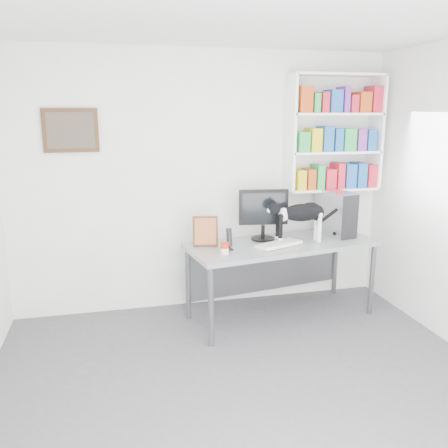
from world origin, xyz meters
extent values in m
cube|color=#55555A|center=(0.00, 0.00, 0.01)|extent=(4.00, 4.00, 0.01)
cube|color=white|center=(0.00, 0.00, 2.70)|extent=(4.00, 4.00, 0.01)
cube|color=white|center=(0.00, 2.00, 1.35)|extent=(4.00, 0.01, 2.70)
cube|color=white|center=(1.40, 1.85, 1.85)|extent=(1.03, 0.28, 1.24)
cube|color=#4A2F17|center=(-1.30, 1.97, 1.90)|extent=(0.52, 0.04, 0.42)
cube|color=gray|center=(0.69, 1.45, 0.40)|extent=(2.00, 1.04, 0.79)
cube|color=black|center=(0.54, 1.60, 1.06)|extent=(0.53, 0.31, 0.53)
cube|color=white|center=(0.62, 1.34, 0.81)|extent=(0.50, 0.34, 0.04)
cube|color=#BABABF|center=(1.35, 1.61, 1.03)|extent=(0.29, 0.50, 0.47)
cylinder|color=black|center=(0.11, 1.33, 0.90)|extent=(0.10, 0.10, 0.22)
cube|color=#4A2F17|center=(-0.08, 1.52, 0.95)|extent=(0.26, 0.14, 0.31)
cylinder|color=red|center=(0.04, 1.21, 0.85)|extent=(0.08, 0.08, 0.11)
camera|label=1|loc=(-0.96, -2.87, 2.09)|focal=38.00mm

